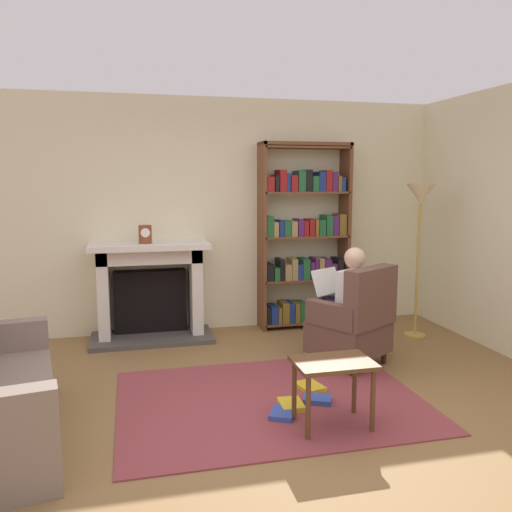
% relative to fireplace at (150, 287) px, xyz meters
% --- Properties ---
extents(ground, '(14.00, 14.00, 0.00)m').
position_rel_fireplace_xyz_m(ground, '(0.85, -2.30, -0.57)').
color(ground, olive).
extents(back_wall, '(5.60, 0.10, 2.70)m').
position_rel_fireplace_xyz_m(back_wall, '(0.85, 0.25, 0.78)').
color(back_wall, beige).
rests_on(back_wall, ground).
extents(side_wall_right, '(0.10, 5.20, 2.70)m').
position_rel_fireplace_xyz_m(side_wall_right, '(3.50, -1.05, 0.78)').
color(side_wall_right, beige).
rests_on(side_wall_right, ground).
extents(area_rug, '(2.40, 1.80, 0.01)m').
position_rel_fireplace_xyz_m(area_rug, '(0.85, -2.00, -0.57)').
color(area_rug, brown).
rests_on(area_rug, ground).
extents(fireplace, '(1.32, 0.64, 1.08)m').
position_rel_fireplace_xyz_m(fireplace, '(0.00, 0.00, 0.00)').
color(fireplace, '#4C4742').
rests_on(fireplace, ground).
extents(mantel_clock, '(0.14, 0.14, 0.20)m').
position_rel_fireplace_xyz_m(mantel_clock, '(-0.04, -0.10, 0.61)').
color(mantel_clock, brown).
rests_on(mantel_clock, fireplace).
extents(bookshelf, '(1.08, 0.32, 2.20)m').
position_rel_fireplace_xyz_m(bookshelf, '(1.82, 0.04, 0.48)').
color(bookshelf, brown).
rests_on(bookshelf, ground).
extents(armchair_reading, '(0.87, 0.86, 0.97)m').
position_rel_fireplace_xyz_m(armchair_reading, '(1.85, -1.39, -0.15)').
color(armchair_reading, '#331E14').
rests_on(armchair_reading, ground).
extents(seated_reader, '(0.54, 0.59, 1.14)m').
position_rel_fireplace_xyz_m(seated_reader, '(1.79, -1.29, 0.05)').
color(seated_reader, silver).
rests_on(seated_reader, ground).
extents(side_table, '(0.56, 0.39, 0.49)m').
position_rel_fireplace_xyz_m(side_table, '(1.17, -2.53, -0.16)').
color(side_table, brown).
rests_on(side_table, ground).
extents(scattered_books, '(0.62, 0.72, 0.04)m').
position_rel_fireplace_xyz_m(scattered_books, '(1.07, -2.11, -0.54)').
color(scattered_books, '#334CA5').
rests_on(scattered_books, area_rug).
extents(floor_lamp, '(0.32, 0.32, 1.73)m').
position_rel_fireplace_xyz_m(floor_lamp, '(2.90, -0.69, 0.89)').
color(floor_lamp, '#B7933F').
rests_on(floor_lamp, ground).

